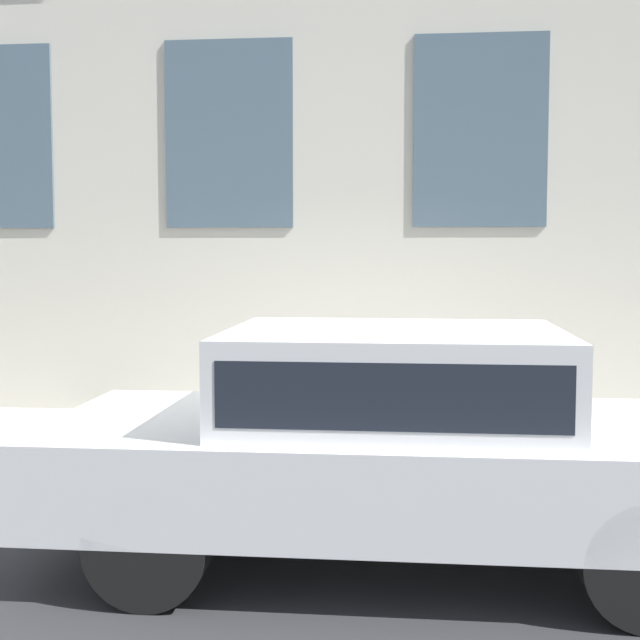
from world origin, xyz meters
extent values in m
plane|color=#2D2D30|center=(0.00, 0.00, 0.00)|extent=(80.00, 80.00, 0.00)
cube|color=#B2ADA3|center=(1.41, 0.00, 0.07)|extent=(2.81, 60.00, 0.14)
cube|color=#4C6070|center=(2.79, -1.34, 3.18)|extent=(0.03, 1.39, 2.01)
cube|color=#4C6070|center=(2.79, 1.34, 3.18)|extent=(0.03, 1.39, 2.01)
cylinder|color=#2D7260|center=(0.54, -0.30, 0.16)|extent=(0.33, 0.33, 0.04)
cylinder|color=#2D7260|center=(0.54, -0.30, 0.44)|extent=(0.25, 0.25, 0.60)
sphere|color=#2C5D50|center=(0.54, -0.30, 0.74)|extent=(0.26, 0.26, 0.26)
cylinder|color=black|center=(0.54, -0.30, 0.82)|extent=(0.09, 0.09, 0.10)
cylinder|color=#2D7260|center=(0.54, -0.48, 0.51)|extent=(0.09, 0.10, 0.09)
cylinder|color=#2D7260|center=(0.54, -0.13, 0.51)|extent=(0.09, 0.10, 0.09)
cylinder|color=#232328|center=(0.54, 0.54, 0.42)|extent=(0.08, 0.08, 0.57)
cylinder|color=#232328|center=(0.66, 0.54, 0.42)|extent=(0.08, 0.08, 0.57)
cube|color=yellow|center=(0.60, 0.54, 0.92)|extent=(0.15, 0.11, 0.42)
cylinder|color=yellow|center=(0.49, 0.54, 0.93)|extent=(0.07, 0.07, 0.40)
cylinder|color=yellow|center=(0.71, 0.54, 0.93)|extent=(0.07, 0.07, 0.40)
sphere|color=brown|center=(0.60, 0.54, 1.22)|extent=(0.19, 0.19, 0.19)
cylinder|color=black|center=(-2.20, 0.76, 0.34)|extent=(0.24, 0.68, 0.68)
cylinder|color=black|center=(-0.54, 0.76, 0.34)|extent=(0.24, 0.68, 0.68)
cylinder|color=black|center=(-0.54, -1.86, 0.34)|extent=(0.24, 0.68, 0.68)
cube|color=white|center=(-1.37, -0.55, 0.62)|extent=(1.90, 4.22, 0.55)
cube|color=white|center=(-1.37, -0.55, 1.17)|extent=(1.67, 2.03, 0.56)
cube|color=#1E232D|center=(-1.37, -0.55, 1.17)|extent=(1.68, 1.86, 0.36)
camera|label=1|loc=(-6.77, -0.66, 1.94)|focal=50.00mm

